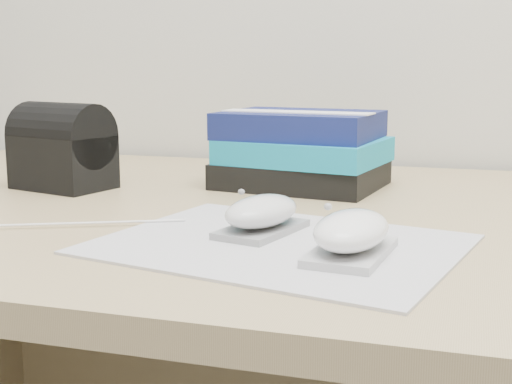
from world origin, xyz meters
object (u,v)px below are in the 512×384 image
(desk, at_px, (368,375))
(book_stack, at_px, (302,150))
(pouch, at_px, (62,147))
(mouse_front, at_px, (351,234))
(mouse_rear, at_px, (262,214))

(desk, relative_size, book_stack, 6.50)
(desk, distance_m, pouch, 0.53)
(mouse_front, distance_m, pouch, 0.52)
(mouse_front, xyz_separation_m, book_stack, (-0.13, 0.36, 0.03))
(desk, bearing_deg, mouse_front, -86.67)
(desk, relative_size, mouse_front, 13.24)
(book_stack, bearing_deg, mouse_rear, -84.56)
(mouse_rear, relative_size, book_stack, 0.48)
(mouse_front, height_order, pouch, pouch)
(desk, bearing_deg, book_stack, 141.44)
(mouse_front, xyz_separation_m, pouch, (-0.45, 0.25, 0.04))
(desk, bearing_deg, mouse_rear, -113.02)
(mouse_rear, bearing_deg, pouch, 151.87)
(mouse_rear, bearing_deg, desk, 66.98)
(mouse_rear, distance_m, pouch, 0.40)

